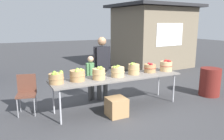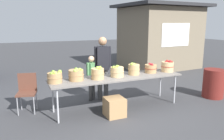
% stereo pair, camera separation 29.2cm
% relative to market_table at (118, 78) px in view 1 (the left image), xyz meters
% --- Properties ---
extents(ground_plane, '(40.00, 40.00, 0.00)m').
position_rel_market_table_xyz_m(ground_plane, '(0.00, 0.00, -0.72)').
color(ground_plane, '#38383A').
extents(market_table, '(3.10, 0.76, 0.75)m').
position_rel_market_table_xyz_m(market_table, '(0.00, 0.00, 0.00)').
color(market_table, slate).
rests_on(market_table, ground).
extents(apple_basket_green_0, '(0.32, 0.32, 0.27)m').
position_rel_market_table_xyz_m(apple_basket_green_0, '(-1.40, 0.04, 0.15)').
color(apple_basket_green_0, '#A87F51').
rests_on(apple_basket_green_0, market_table).
extents(apple_basket_green_1, '(0.34, 0.34, 0.28)m').
position_rel_market_table_xyz_m(apple_basket_green_1, '(-0.95, 0.05, 0.16)').
color(apple_basket_green_1, '#A87F51').
rests_on(apple_basket_green_1, market_table).
extents(apple_basket_green_2, '(0.30, 0.30, 0.28)m').
position_rel_market_table_xyz_m(apple_basket_green_2, '(-0.48, -0.02, 0.16)').
color(apple_basket_green_2, tan).
rests_on(apple_basket_green_2, market_table).
extents(apple_basket_green_3, '(0.32, 0.32, 0.28)m').
position_rel_market_table_xyz_m(apple_basket_green_3, '(-0.00, 0.01, 0.16)').
color(apple_basket_green_3, tan).
rests_on(apple_basket_green_3, market_table).
extents(apple_basket_green_4, '(0.29, 0.29, 0.30)m').
position_rel_market_table_xyz_m(apple_basket_green_4, '(0.46, 0.04, 0.17)').
color(apple_basket_green_4, tan).
rests_on(apple_basket_green_4, market_table).
extents(apple_basket_red_0, '(0.31, 0.31, 0.25)m').
position_rel_market_table_xyz_m(apple_basket_red_0, '(0.95, 0.06, 0.14)').
color(apple_basket_red_0, '#A87F51').
rests_on(apple_basket_red_0, market_table).
extents(apple_basket_red_1, '(0.32, 0.32, 0.31)m').
position_rel_market_table_xyz_m(apple_basket_red_1, '(1.41, -0.00, 0.17)').
color(apple_basket_red_1, tan).
rests_on(apple_basket_red_1, market_table).
extents(vendor_adult, '(0.42, 0.27, 1.63)m').
position_rel_market_table_xyz_m(vendor_adult, '(-0.09, 0.68, 0.24)').
color(vendor_adult, '#3F3F3F').
rests_on(vendor_adult, ground).
extents(child_customer, '(0.28, 0.23, 1.16)m').
position_rel_market_table_xyz_m(child_customer, '(-0.38, 0.74, -0.04)').
color(child_customer, '#3F3F3F').
rests_on(child_customer, ground).
extents(food_kiosk, '(3.70, 3.15, 2.74)m').
position_rel_market_table_xyz_m(food_kiosk, '(3.82, 3.81, 0.67)').
color(food_kiosk, '#726651').
rests_on(food_kiosk, ground).
extents(folding_chair, '(0.48, 0.48, 0.86)m').
position_rel_market_table_xyz_m(folding_chair, '(-1.94, 0.61, -0.21)').
color(folding_chair, brown).
rests_on(folding_chair, ground).
extents(trash_barrel, '(0.54, 0.54, 0.76)m').
position_rel_market_table_xyz_m(trash_barrel, '(2.68, -0.34, -0.33)').
color(trash_barrel, maroon).
rests_on(trash_barrel, ground).
extents(produce_crate, '(0.40, 0.40, 0.40)m').
position_rel_market_table_xyz_m(produce_crate, '(-0.26, -0.42, -0.52)').
color(produce_crate, '#A87F51').
rests_on(produce_crate, ground).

